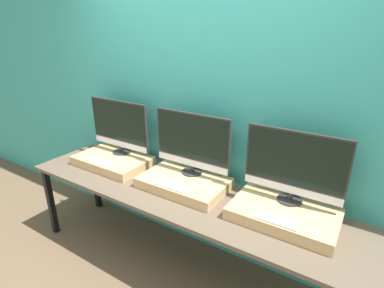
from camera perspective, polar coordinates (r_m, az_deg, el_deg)
name	(u,v)px	position (r m, az deg, el deg)	size (l,w,h in m)	color
wall_back	(205,111)	(2.48, 2.50, 6.26)	(8.00, 0.04, 2.60)	teal
workbench	(178,198)	(2.40, -2.73, -10.29)	(2.79, 0.68, 0.74)	brown
wooden_riser_left	(113,161)	(2.90, -14.84, -3.09)	(0.69, 0.43, 0.08)	tan
monitor_left	(119,125)	(2.86, -13.69, 3.45)	(0.67, 0.17, 0.51)	#282828
keyboard_left	(99,162)	(2.79, -17.23, -3.25)	(0.26, 0.10, 0.01)	silver
wooden_riser_center	(184,183)	(2.42, -1.57, -7.42)	(0.69, 0.43, 0.08)	tan
monitor_center	(192,142)	(2.38, -0.02, 0.40)	(0.67, 0.17, 0.51)	#282828
keyboard_center	(172,186)	(2.28, -3.77, -7.91)	(0.26, 0.10, 0.01)	silver
wooden_riser_right	(283,214)	(2.14, 17.03, -12.65)	(0.69, 0.43, 0.08)	tan
monitor_right	(294,165)	(2.09, 18.88, -3.82)	(0.67, 0.17, 0.51)	#282828
keyboard_right	(277,220)	(1.98, 15.87, -13.70)	(0.26, 0.10, 0.01)	silver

